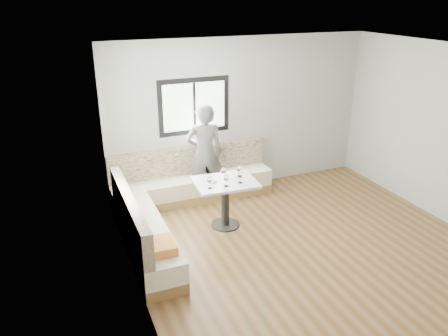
% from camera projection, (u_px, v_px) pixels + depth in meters
% --- Properties ---
extents(room, '(5.01, 5.01, 2.81)m').
position_uv_depth(room, '(310.00, 158.00, 5.90)').
color(room, brown).
rests_on(room, ground).
extents(banquette, '(2.90, 2.80, 0.95)m').
position_uv_depth(banquette, '(173.00, 202.00, 7.09)').
color(banquette, olive).
rests_on(banquette, ground).
extents(table, '(0.99, 0.80, 0.78)m').
position_uv_depth(table, '(225.00, 192.00, 6.83)').
color(table, black).
rests_on(table, ground).
extents(person, '(0.71, 0.53, 1.77)m').
position_uv_depth(person, '(205.00, 153.00, 7.61)').
color(person, '#504B4C').
rests_on(person, ground).
extents(olive_ramekin, '(0.09, 0.09, 0.04)m').
position_uv_depth(olive_ramekin, '(214.00, 181.00, 6.71)').
color(olive_ramekin, white).
rests_on(olive_ramekin, table).
extents(wine_glass_a, '(0.09, 0.09, 0.19)m').
position_uv_depth(wine_glass_a, '(210.00, 180.00, 6.47)').
color(wine_glass_a, white).
rests_on(wine_glass_a, table).
extents(wine_glass_b, '(0.09, 0.09, 0.19)m').
position_uv_depth(wine_glass_b, '(226.00, 178.00, 6.53)').
color(wine_glass_b, white).
rests_on(wine_glass_b, table).
extents(wine_glass_c, '(0.09, 0.09, 0.19)m').
position_uv_depth(wine_glass_c, '(240.00, 175.00, 6.65)').
color(wine_glass_c, white).
rests_on(wine_glass_c, table).
extents(wine_glass_d, '(0.09, 0.09, 0.19)m').
position_uv_depth(wine_glass_d, '(224.00, 171.00, 6.80)').
color(wine_glass_d, white).
rests_on(wine_glass_d, table).
extents(wine_glass_e, '(0.09, 0.09, 0.19)m').
position_uv_depth(wine_glass_e, '(239.00, 169.00, 6.86)').
color(wine_glass_e, white).
rests_on(wine_glass_e, table).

